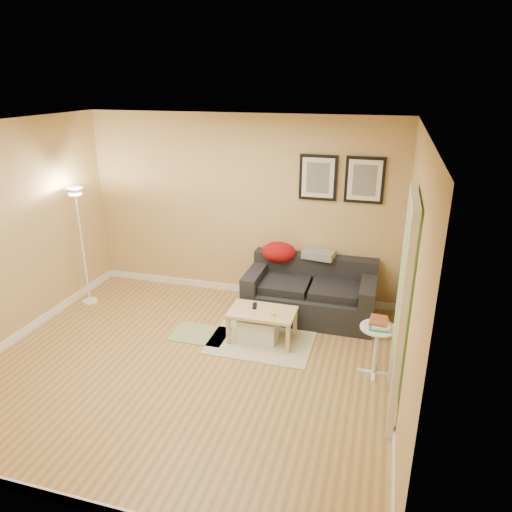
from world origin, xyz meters
name	(u,v)px	position (x,y,z in m)	size (l,w,h in m)	color
floor	(189,364)	(0.00, 0.00, 0.00)	(4.50, 4.50, 0.00)	#B08C4B
ceiling	(175,126)	(0.00, 0.00, 2.60)	(4.50, 4.50, 0.00)	white
wall_back	(241,208)	(0.00, 2.00, 1.30)	(4.50, 4.50, 0.00)	tan
wall_front	(55,361)	(0.00, -2.00, 1.30)	(4.50, 4.50, 0.00)	tan
wall_left	(3,237)	(-2.25, 0.00, 1.30)	(4.00, 4.00, 0.00)	tan
wall_right	(410,280)	(2.25, 0.00, 1.30)	(4.00, 4.00, 0.00)	tan
baseboard_back	(242,289)	(0.00, 1.99, 0.05)	(4.50, 0.02, 0.10)	white
baseboard_front	(81,503)	(0.00, -1.99, 0.05)	(4.50, 0.02, 0.10)	white
baseboard_left	(23,332)	(-2.24, 0.00, 0.05)	(0.02, 4.00, 0.10)	white
baseboard_right	(394,394)	(2.24, 0.00, 0.05)	(0.02, 4.00, 0.10)	white
sofa	(310,290)	(1.11, 1.53, 0.38)	(1.70, 0.90, 0.75)	black
red_throw	(279,252)	(0.61, 1.79, 0.77)	(0.48, 0.36, 0.28)	maroon
plaid_throw	(319,254)	(1.16, 1.83, 0.78)	(0.42, 0.26, 0.10)	tan
framed_print_left	(318,178)	(1.08, 1.98, 1.80)	(0.50, 0.04, 0.60)	black
framed_print_right	(365,180)	(1.68, 1.98, 1.80)	(0.50, 0.04, 0.60)	black
area_rug	(260,343)	(0.66, 0.65, 0.01)	(1.25, 0.85, 0.01)	beige
green_runner	(200,334)	(-0.13, 0.64, 0.01)	(0.70, 0.50, 0.01)	#668C4C
coffee_table	(262,325)	(0.66, 0.73, 0.20)	(0.79, 0.48, 0.40)	beige
remote_control	(255,306)	(0.54, 0.82, 0.41)	(0.05, 0.16, 0.02)	black
tape_roll	(273,314)	(0.81, 0.65, 0.41)	(0.07, 0.07, 0.03)	yellow
storage_bin	(259,328)	(0.62, 0.74, 0.15)	(0.48, 0.35, 0.30)	white
side_table	(376,351)	(2.02, 0.38, 0.29)	(0.38, 0.38, 0.58)	white
book_stack	(379,323)	(2.03, 0.39, 0.62)	(0.20, 0.26, 0.08)	teal
floor_lamp	(83,250)	(-2.00, 1.06, 0.79)	(0.22, 0.22, 1.68)	white
doorway	(401,314)	(2.20, -0.15, 1.02)	(0.12, 1.01, 2.13)	white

